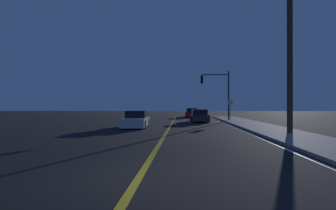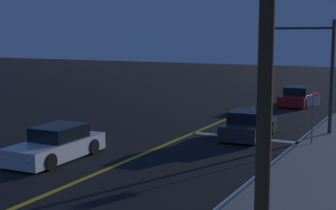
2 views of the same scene
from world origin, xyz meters
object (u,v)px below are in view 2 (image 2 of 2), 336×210
traffic_signal_near_right (309,59)px  car_following_oncoming_charcoal (249,126)px  utility_pole_right (267,2)px  street_sign_corner (313,112)px  car_far_approaching_red (299,97)px  car_mid_block_white (56,145)px

traffic_signal_near_right → car_following_oncoming_charcoal: bearing=42.5°
utility_pole_right → street_sign_corner: utility_pole_right is taller
traffic_signal_near_right → street_sign_corner: bearing=106.8°
traffic_signal_near_right → street_sign_corner: 3.65m
car_following_oncoming_charcoal → utility_pole_right: 14.70m
car_far_approaching_red → traffic_signal_near_right: bearing=-73.7°
car_far_approaching_red → car_following_oncoming_charcoal: same height
car_far_approaching_red → car_following_oncoming_charcoal: 12.47m
utility_pole_right → street_sign_corner: 13.07m
traffic_signal_near_right → utility_pole_right: (2.25, -15.14, 1.89)m
car_mid_block_white → utility_pole_right: bearing=150.5°
car_mid_block_white → car_following_oncoming_charcoal: 9.45m
car_following_oncoming_charcoal → traffic_signal_near_right: traffic_signal_near_right is taller
car_far_approaching_red → utility_pole_right: bearing=-77.4°
car_following_oncoming_charcoal → utility_pole_right: (4.55, -13.03, 5.06)m
car_following_oncoming_charcoal → street_sign_corner: street_sign_corner is taller
traffic_signal_near_right → utility_pole_right: utility_pole_right is taller
car_far_approaching_red → street_sign_corner: size_ratio=2.03×
car_far_approaching_red → traffic_signal_near_right: (2.70, -10.35, 3.17)m
car_mid_block_white → street_sign_corner: (8.67, 6.98, 0.99)m
car_far_approaching_red → utility_pole_right: size_ratio=0.43×
car_mid_block_white → traffic_signal_near_right: 12.92m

